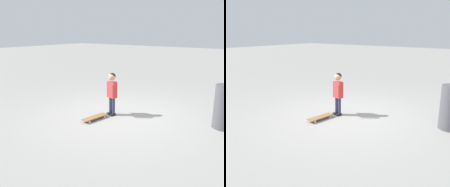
% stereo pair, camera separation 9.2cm
% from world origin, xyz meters
% --- Properties ---
extents(ground_plane, '(50.00, 50.00, 0.00)m').
position_xyz_m(ground_plane, '(0.00, 0.00, 0.00)').
color(ground_plane, gray).
extents(child_person, '(0.29, 0.33, 1.06)m').
position_xyz_m(child_person, '(-0.06, 0.25, 0.66)').
color(child_person, '#2D3351').
rests_on(child_person, ground).
extents(skateboard, '(0.71, 0.28, 0.07)m').
position_xyz_m(skateboard, '(-0.58, 0.37, 0.06)').
color(skateboard, olive).
rests_on(skateboard, ground).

